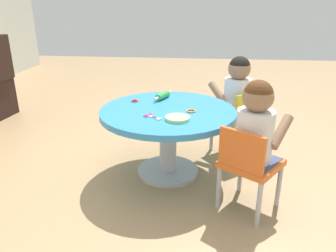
{
  "coord_description": "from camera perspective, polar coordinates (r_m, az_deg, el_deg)",
  "views": [
    {
      "loc": [
        -2.11,
        -0.22,
        1.19
      ],
      "look_at": [
        0.0,
        0.0,
        0.37
      ],
      "focal_mm": 35.1,
      "sensor_mm": 36.0,
      "label": 1
    }
  ],
  "objects": [
    {
      "name": "ground_plane",
      "position": [
        2.43,
        -0.0,
        -8.05
      ],
      "size": [
        10.0,
        10.0,
        0.0
      ],
      "primitive_type": "plane",
      "color": "tan"
    },
    {
      "name": "craft_table",
      "position": [
        2.27,
        -0.0,
        0.28
      ],
      "size": [
        0.93,
        0.93,
        0.49
      ],
      "color": "silver",
      "rests_on": "ground"
    },
    {
      "name": "child_chair_left",
      "position": [
        1.95,
        13.81,
        -6.43
      ],
      "size": [
        0.42,
        0.42,
        0.54
      ],
      "color": "#B7B7BC",
      "rests_on": "ground"
    },
    {
      "name": "seated_child_left",
      "position": [
        1.89,
        14.97,
        0.12
      ],
      "size": [
        0.44,
        0.42,
        0.51
      ],
      "color": "#3F4772",
      "rests_on": "ground"
    },
    {
      "name": "child_chair_right",
      "position": [
        2.66,
        12.18,
        1.3
      ],
      "size": [
        0.42,
        0.42,
        0.54
      ],
      "color": "#B7B7BC",
      "rests_on": "ground"
    },
    {
      "name": "seated_child_right",
      "position": [
        2.62,
        11.94,
        6.21
      ],
      "size": [
        0.44,
        0.43,
        0.51
      ],
      "color": "#3F4772",
      "rests_on": "ground"
    },
    {
      "name": "rolling_pin",
      "position": [
        2.47,
        -0.95,
        5.3
      ],
      "size": [
        0.22,
        0.11,
        0.05
      ],
      "color": "green",
      "rests_on": "craft_table"
    },
    {
      "name": "craft_scissors",
      "position": [
        2.09,
        -2.96,
        1.69
      ],
      "size": [
        0.13,
        0.14,
        0.01
      ],
      "color": "silver",
      "rests_on": "craft_table"
    },
    {
      "name": "playdough_blob_0",
      "position": [
        2.04,
        1.67,
        1.35
      ],
      "size": [
        0.15,
        0.15,
        0.02
      ],
      "primitive_type": "cylinder",
      "color": "#B2E58C",
      "rests_on": "craft_table"
    },
    {
      "name": "cookie_cutter_0",
      "position": [
        2.19,
        4.04,
        2.62
      ],
      "size": [
        0.06,
        0.06,
        0.01
      ],
      "primitive_type": "torus",
      "color": "orange",
      "rests_on": "craft_table"
    },
    {
      "name": "cookie_cutter_1",
      "position": [
        2.42,
        -5.8,
        4.37
      ],
      "size": [
        0.05,
        0.05,
        0.01
      ],
      "primitive_type": "torus",
      "color": "red",
      "rests_on": "craft_table"
    }
  ]
}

